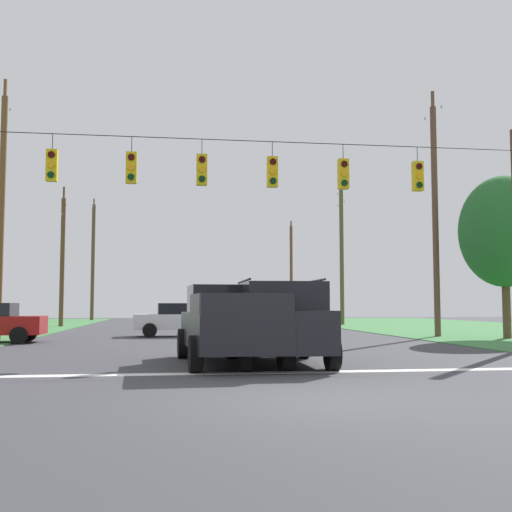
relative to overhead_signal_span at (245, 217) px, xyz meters
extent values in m
plane|color=#3D3D42|center=(-0.04, -9.30, -4.14)|extent=(120.00, 120.00, 0.00)
cube|color=white|center=(-0.04, -5.45, -4.14)|extent=(15.23, 0.45, 0.01)
cube|color=white|center=(-0.04, 0.55, -4.14)|extent=(2.50, 0.15, 0.01)
cube|color=white|center=(-0.04, 7.72, -4.14)|extent=(2.50, 0.15, 0.01)
cube|color=white|center=(-0.04, 12.77, -4.14)|extent=(2.50, 0.15, 0.01)
cube|color=white|center=(-0.04, 23.39, -4.14)|extent=(2.50, 0.15, 0.01)
cylinder|color=black|center=(0.06, 0.00, 2.38)|extent=(17.82, 0.02, 0.02)
cylinder|color=black|center=(-5.76, 0.00, 2.14)|extent=(0.02, 0.02, 0.48)
cube|color=yellow|center=(-5.76, 0.00, 1.42)|extent=(0.32, 0.24, 0.95)
cylinder|color=#310503|center=(-5.76, -0.14, 1.72)|extent=(0.20, 0.04, 0.20)
cylinder|color=orange|center=(-5.76, -0.14, 1.42)|extent=(0.20, 0.04, 0.20)
cylinder|color=black|center=(-5.76, -0.14, 1.12)|extent=(0.20, 0.04, 0.20)
cylinder|color=black|center=(-3.45, 0.00, 2.14)|extent=(0.02, 0.02, 0.48)
cube|color=yellow|center=(-3.45, 0.00, 1.42)|extent=(0.32, 0.24, 0.95)
cylinder|color=#310503|center=(-3.45, -0.14, 1.72)|extent=(0.20, 0.04, 0.20)
cylinder|color=orange|center=(-3.45, -0.14, 1.42)|extent=(0.20, 0.04, 0.20)
cylinder|color=black|center=(-3.45, -0.14, 1.12)|extent=(0.20, 0.04, 0.20)
cylinder|color=black|center=(-1.34, 0.00, 2.14)|extent=(0.02, 0.02, 0.48)
cube|color=yellow|center=(-1.34, 0.00, 1.42)|extent=(0.32, 0.24, 0.95)
cylinder|color=#310503|center=(-1.34, -0.14, 1.72)|extent=(0.20, 0.04, 0.20)
cylinder|color=orange|center=(-1.34, -0.14, 1.42)|extent=(0.20, 0.04, 0.20)
cylinder|color=black|center=(-1.34, -0.14, 1.12)|extent=(0.20, 0.04, 0.20)
cylinder|color=black|center=(0.85, 0.00, 2.14)|extent=(0.02, 0.02, 0.48)
cube|color=yellow|center=(0.85, 0.00, 1.42)|extent=(0.32, 0.24, 0.95)
cylinder|color=#310503|center=(0.85, -0.14, 1.72)|extent=(0.20, 0.04, 0.20)
cylinder|color=orange|center=(0.85, -0.14, 1.42)|extent=(0.20, 0.04, 0.20)
cylinder|color=black|center=(0.85, -0.14, 1.12)|extent=(0.20, 0.04, 0.20)
cylinder|color=black|center=(3.12, 0.00, 2.14)|extent=(0.02, 0.02, 0.48)
cube|color=yellow|center=(3.12, 0.00, 1.42)|extent=(0.32, 0.24, 0.95)
cylinder|color=#310503|center=(3.12, -0.14, 1.72)|extent=(0.20, 0.04, 0.20)
cylinder|color=orange|center=(3.12, -0.14, 1.42)|extent=(0.20, 0.04, 0.20)
cylinder|color=black|center=(3.12, -0.14, 1.12)|extent=(0.20, 0.04, 0.20)
cylinder|color=black|center=(5.58, 0.00, 2.14)|extent=(0.02, 0.02, 0.48)
cube|color=yellow|center=(5.58, 0.00, 1.42)|extent=(0.32, 0.24, 0.95)
cylinder|color=#310503|center=(5.58, -0.14, 1.72)|extent=(0.20, 0.04, 0.20)
cylinder|color=orange|center=(5.58, -0.14, 1.42)|extent=(0.20, 0.04, 0.20)
cylinder|color=black|center=(5.58, -0.14, 1.12)|extent=(0.20, 0.04, 0.20)
cube|color=black|center=(-0.80, -3.38, -3.32)|extent=(2.27, 5.49, 0.85)
cube|color=black|center=(-0.83, -2.73, -2.54)|extent=(1.94, 1.99, 0.70)
cube|color=black|center=(-1.67, -4.77, -2.67)|extent=(0.22, 2.38, 0.45)
cube|color=black|center=(0.21, -4.68, -2.67)|extent=(0.22, 2.38, 0.45)
cube|color=black|center=(-0.67, -6.03, -2.67)|extent=(1.96, 0.20, 0.45)
cylinder|color=black|center=(-1.89, -1.59, -3.74)|extent=(0.32, 0.81, 0.80)
cylinder|color=black|center=(0.11, -1.50, -3.74)|extent=(0.32, 0.81, 0.80)
cylinder|color=black|center=(-1.71, -5.26, -3.74)|extent=(0.32, 0.81, 0.80)
cylinder|color=black|center=(0.29, -5.16, -3.74)|extent=(0.32, 0.81, 0.80)
cube|color=black|center=(0.37, -3.61, -3.29)|extent=(2.02, 4.83, 0.95)
cube|color=black|center=(0.37, -3.76, -2.49)|extent=(1.85, 3.23, 0.65)
cylinder|color=black|center=(-0.48, -3.74, -2.11)|extent=(0.09, 2.72, 0.05)
cylinder|color=black|center=(1.22, -3.77, -2.11)|extent=(0.09, 2.72, 0.05)
cylinder|color=black|center=(-0.58, -1.96, -3.76)|extent=(0.27, 0.76, 0.76)
cylinder|color=black|center=(1.37, -1.99, -3.76)|extent=(0.27, 0.76, 0.76)
cylinder|color=black|center=(-0.63, -5.22, -3.76)|extent=(0.27, 0.76, 0.76)
cylinder|color=black|center=(1.32, -5.26, -3.76)|extent=(0.27, 0.76, 0.76)
cube|color=silver|center=(-1.74, 10.34, -3.47)|extent=(4.38, 2.00, 0.70)
cube|color=black|center=(-1.74, 10.34, -2.87)|extent=(2.17, 1.71, 0.50)
cylinder|color=black|center=(-3.12, 9.38, -3.82)|extent=(0.65, 0.25, 0.64)
cylinder|color=black|center=(-3.20, 11.18, -3.82)|extent=(0.65, 0.25, 0.64)
cylinder|color=black|center=(-0.28, 9.51, -3.82)|extent=(0.65, 0.25, 0.64)
cylinder|color=black|center=(-0.37, 11.31, -3.82)|extent=(0.65, 0.25, 0.64)
cylinder|color=black|center=(-7.79, 5.42, -3.82)|extent=(0.64, 0.23, 0.64)
cylinder|color=black|center=(-7.81, 7.22, -3.82)|extent=(0.64, 0.23, 0.64)
cylinder|color=brown|center=(9.77, 8.11, 1.17)|extent=(0.28, 0.28, 10.62)
cube|color=brown|center=(9.77, 8.11, 6.08)|extent=(0.12, 0.12, 2.29)
cylinder|color=#B2B7BC|center=(9.77, 9.03, 6.20)|extent=(0.08, 0.08, 0.12)
cylinder|color=#B2B7BC|center=(9.77, 7.20, 6.20)|extent=(0.08, 0.08, 0.12)
cylinder|color=brown|center=(9.99, 24.58, 0.82)|extent=(0.29, 0.29, 9.92)
cube|color=brown|center=(9.99, 24.58, 5.38)|extent=(0.12, 0.12, 2.32)
cylinder|color=#B2B7BC|center=(9.99, 25.51, 5.50)|extent=(0.08, 0.08, 0.12)
cylinder|color=#B2B7BC|center=(9.99, 23.65, 5.50)|extent=(0.08, 0.08, 0.12)
cube|color=brown|center=(9.99, 24.58, 4.48)|extent=(0.12, 0.12, 2.12)
cylinder|color=#B2B7BC|center=(9.99, 25.42, 4.60)|extent=(0.08, 0.08, 0.12)
cylinder|color=#B2B7BC|center=(9.99, 23.73, 4.60)|extent=(0.08, 0.08, 0.12)
cylinder|color=brown|center=(9.59, 41.28, 0.46)|extent=(0.28, 0.28, 9.20)
cube|color=brown|center=(9.59, 41.28, 4.66)|extent=(0.12, 0.12, 1.82)
cylinder|color=#B2B7BC|center=(9.59, 42.01, 4.78)|extent=(0.08, 0.08, 0.12)
cylinder|color=#B2B7BC|center=(9.59, 40.55, 4.78)|extent=(0.08, 0.08, 0.12)
cube|color=brown|center=(9.59, 41.28, 3.76)|extent=(0.12, 0.12, 1.88)
cylinder|color=#B2B7BC|center=(9.59, 42.04, 3.88)|extent=(0.08, 0.08, 0.12)
cylinder|color=#B2B7BC|center=(9.59, 40.53, 3.88)|extent=(0.08, 0.08, 0.12)
cylinder|color=brown|center=(-9.25, 8.15, 0.98)|extent=(0.26, 0.26, 10.24)
cube|color=brown|center=(-9.25, 8.15, 5.70)|extent=(0.12, 0.12, 2.27)
cylinder|color=#B2B7BC|center=(-9.25, 9.06, 5.82)|extent=(0.08, 0.08, 0.12)
cylinder|color=brown|center=(-9.33, 23.89, 0.14)|extent=(0.29, 0.29, 8.56)
cube|color=brown|center=(-9.33, 23.89, 4.01)|extent=(0.12, 0.12, 2.35)
cylinder|color=#B2B7BC|center=(-9.33, 24.83, 4.13)|extent=(0.08, 0.08, 0.12)
cylinder|color=#B2B7BC|center=(-9.33, 22.95, 4.13)|extent=(0.08, 0.08, 0.12)
cube|color=brown|center=(-9.33, 23.89, 3.11)|extent=(0.12, 0.12, 1.86)
cylinder|color=#B2B7BC|center=(-9.33, 24.63, 3.23)|extent=(0.08, 0.08, 0.12)
cylinder|color=#B2B7BC|center=(-9.33, 23.15, 3.23)|extent=(0.08, 0.08, 0.12)
cylinder|color=brown|center=(-9.33, 40.55, 1.25)|extent=(0.33, 0.33, 10.77)
cube|color=brown|center=(-9.33, 40.55, 6.23)|extent=(0.12, 0.12, 1.98)
cylinder|color=#B2B7BC|center=(-9.33, 41.34, 6.35)|extent=(0.08, 0.08, 0.12)
cylinder|color=#B2B7BC|center=(-9.33, 39.76, 6.35)|extent=(0.08, 0.08, 0.12)
cylinder|color=brown|center=(12.05, 6.23, -2.49)|extent=(0.34, 0.34, 3.30)
ellipsoid|color=#25642B|center=(12.05, 6.23, 0.48)|extent=(3.83, 3.83, 4.83)
camera|label=1|loc=(-2.29, -18.84, -2.68)|focal=43.83mm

